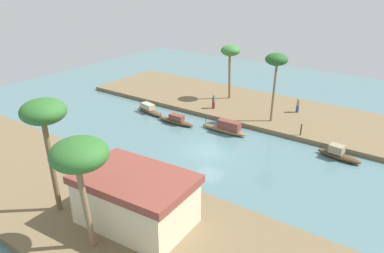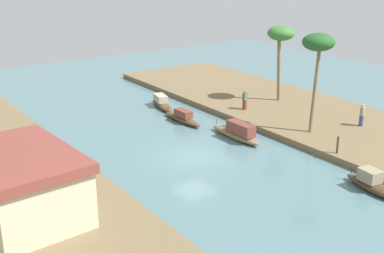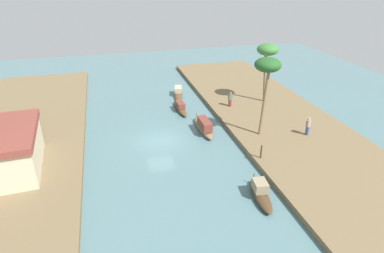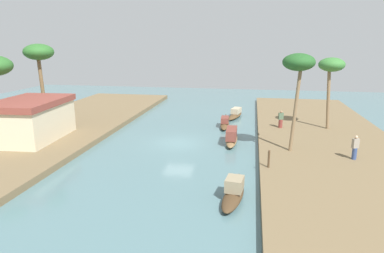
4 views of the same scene
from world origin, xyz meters
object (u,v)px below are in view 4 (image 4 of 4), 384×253
object	(u,v)px
sampan_with_tall_canopy	(225,123)
riverside_building	(31,119)
sampan_upstream_small	(232,137)
mooring_post	(269,159)
person_by_mooring	(355,148)
palm_tree_left_far	(332,67)
sampan_with_red_awning	(235,114)
person_on_near_bank	(281,120)
sampan_near_left_bank	(234,193)
palm_tree_left_near	(299,65)
palm_tree_right_tall	(39,54)

from	to	relation	value
sampan_with_tall_canopy	riverside_building	xyz separation A→B (m)	(-8.94, 15.56, 1.80)
sampan_upstream_small	mooring_post	world-z (taller)	mooring_post
person_by_mooring	palm_tree_left_far	size ratio (longest dim) A/B	0.26
sampan_with_red_awning	person_on_near_bank	bearing A→B (deg)	-128.93
sampan_near_left_bank	person_on_near_bank	size ratio (longest dim) A/B	2.42
palm_tree_left_near	person_by_mooring	bearing A→B (deg)	-107.60
sampan_with_red_awning	palm_tree_right_tall	size ratio (longest dim) A/B	0.58
sampan_with_red_awning	person_by_mooring	size ratio (longest dim) A/B	2.62
palm_tree_left_near	sampan_with_tall_canopy	bearing A→B (deg)	34.54
sampan_upstream_small	sampan_with_red_awning	size ratio (longest dim) A/B	1.13
sampan_with_tall_canopy	sampan_near_left_bank	bearing A→B (deg)	-175.81
person_on_near_bank	person_by_mooring	size ratio (longest dim) A/B	0.96
palm_tree_right_tall	person_by_mooring	bearing A→B (deg)	-102.25
palm_tree_left_far	riverside_building	size ratio (longest dim) A/B	0.88
mooring_post	person_by_mooring	bearing A→B (deg)	-65.77
palm_tree_left_far	riverside_building	bearing A→B (deg)	107.76
sampan_with_tall_canopy	palm_tree_left_far	bearing A→B (deg)	-97.33
sampan_upstream_small	riverside_building	xyz separation A→B (m)	(-3.32, 16.61, 1.65)
sampan_upstream_small	palm_tree_left_near	size ratio (longest dim) A/B	0.71
person_on_near_bank	sampan_upstream_small	bearing A→B (deg)	-150.48
person_on_near_bank	palm_tree_left_far	xyz separation A→B (m)	(0.44, -4.22, 5.06)
sampan_upstream_small	palm_tree_right_tall	bearing A→B (deg)	83.67
palm_tree_left_far	riverside_building	world-z (taller)	palm_tree_left_far
sampan_upstream_small	person_by_mooring	bearing A→B (deg)	-115.55
palm_tree_left_near	person_on_near_bank	bearing A→B (deg)	3.03
sampan_with_red_awning	person_by_mooring	distance (m)	16.88
sampan_near_left_bank	palm_tree_left_far	size ratio (longest dim) A/B	0.60
sampan_with_tall_canopy	mooring_post	xyz separation A→B (m)	(-12.40, -3.88, 0.67)
sampan_with_tall_canopy	palm_tree_left_far	xyz separation A→B (m)	(-0.87, -9.65, 5.87)
sampan_near_left_bank	mooring_post	bearing A→B (deg)	-18.24
palm_tree_right_tall	sampan_upstream_small	bearing A→B (deg)	-95.74
sampan_with_red_awning	mooring_post	xyz separation A→B (m)	(-16.93, -3.04, 0.65)
person_by_mooring	sampan_upstream_small	bearing A→B (deg)	130.71
mooring_post	palm_tree_left_near	xyz separation A→B (m)	(3.97, -1.92, 5.82)
person_on_near_bank	riverside_building	distance (m)	22.35
sampan_with_red_awning	mooring_post	distance (m)	17.21
palm_tree_right_tall	person_on_near_bank	bearing A→B (deg)	-84.01
sampan_near_left_bank	sampan_with_tall_canopy	bearing A→B (deg)	13.71
person_on_near_bank	person_by_mooring	bearing A→B (deg)	-77.30
sampan_with_tall_canopy	mooring_post	bearing A→B (deg)	-164.80
sampan_near_left_bank	riverside_building	bearing A→B (deg)	73.53
sampan_near_left_bank	palm_tree_left_near	size ratio (longest dim) A/B	0.55
sampan_upstream_small	mooring_post	distance (m)	7.37
sampan_near_left_bank	person_on_near_bank	world-z (taller)	person_on_near_bank
sampan_near_left_bank	sampan_upstream_small	bearing A→B (deg)	11.54
person_by_mooring	sampan_with_red_awning	bearing A→B (deg)	97.97
sampan_upstream_small	riverside_building	bearing A→B (deg)	100.73
sampan_with_tall_canopy	palm_tree_left_far	world-z (taller)	palm_tree_left_far
sampan_with_red_awning	mooring_post	world-z (taller)	mooring_post
sampan_near_left_bank	sampan_with_red_awning	bearing A→B (deg)	10.09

